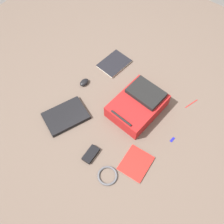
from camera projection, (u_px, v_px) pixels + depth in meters
name	position (u px, v px, depth m)	size (l,w,h in m)	color
ground_plane	(113.00, 119.00, 2.11)	(3.68, 3.68, 0.00)	brown
backpack	(138.00, 105.00, 2.10)	(0.37, 0.47, 0.16)	maroon
laptop	(66.00, 116.00, 2.11)	(0.35, 0.40, 0.03)	black
book_red	(114.00, 64.00, 2.40)	(0.23, 0.29, 0.02)	silver
book_manual	(136.00, 163.00, 1.91)	(0.21, 0.24, 0.01)	silver
computer_mouse	(84.00, 82.00, 2.28)	(0.06, 0.09, 0.04)	black
cable_coil	(108.00, 176.00, 1.87)	(0.15, 0.15, 0.02)	#4C4C51
power_brick	(91.00, 154.00, 1.94)	(0.07, 0.14, 0.03)	black
pen_black	(192.00, 103.00, 2.18)	(0.01, 0.01, 0.13)	red
usb_stick	(172.00, 140.00, 2.02)	(0.02, 0.05, 0.01)	#191999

